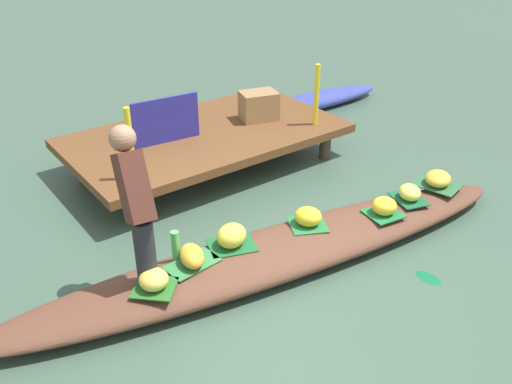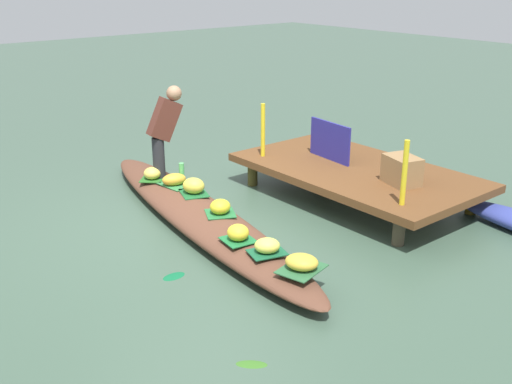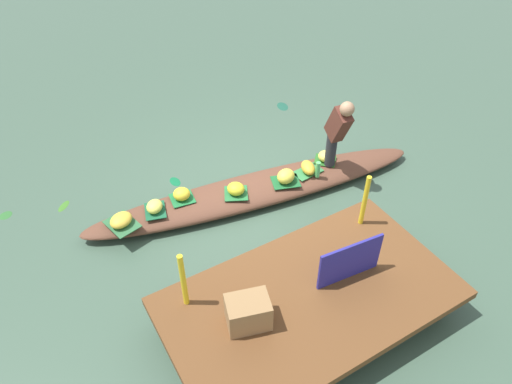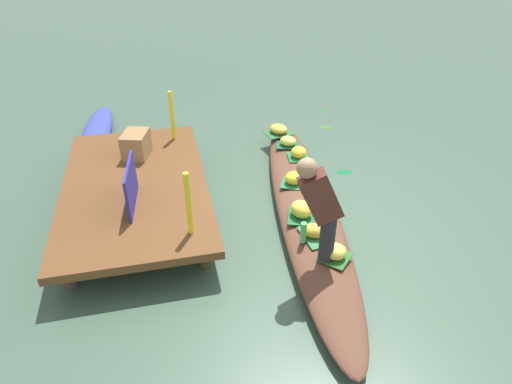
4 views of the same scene
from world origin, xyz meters
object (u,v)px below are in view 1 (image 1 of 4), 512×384
produce_crate (259,106)px  vendor_boat (277,253)px  banana_bunch_2 (308,216)px  banana_bunch_6 (384,206)px  banana_bunch_0 (438,178)px  vendor_person (135,198)px  moored_boat (313,101)px  banana_bunch_4 (154,279)px  market_banner (166,120)px  banana_bunch_5 (232,236)px  banana_bunch_1 (192,256)px  water_bottle (176,245)px  banana_bunch_3 (410,192)px

produce_crate → vendor_boat: bearing=-123.2°
banana_bunch_2 → banana_bunch_6: size_ratio=1.06×
banana_bunch_0 → vendor_person: bearing=171.7°
moored_boat → produce_crate: (-1.57, -0.72, 0.49)m
banana_bunch_4 → vendor_boat: bearing=-3.1°
produce_crate → moored_boat: bearing=24.7°
banana_bunch_6 → market_banner: bearing=112.8°
banana_bunch_4 → vendor_person: 0.64m
banana_bunch_5 → produce_crate: produce_crate is taller
vendor_person → banana_bunch_2: bearing=-8.6°
banana_bunch_4 → produce_crate: 3.22m
banana_bunch_4 → vendor_person: vendor_person is taller
banana_bunch_1 → banana_bunch_4: (-0.39, -0.09, 0.00)m
vendor_person → water_bottle: vendor_person is taller
banana_bunch_2 → banana_bunch_0: bearing=-8.0°
banana_bunch_0 → market_banner: size_ratio=0.40×
banana_bunch_6 → water_bottle: bearing=163.8°
produce_crate → banana_bunch_4: bearing=-141.4°
banana_bunch_1 → banana_bunch_4: banana_bunch_4 is taller
moored_boat → vendor_boat: bearing=-133.1°
banana_bunch_1 → produce_crate: size_ratio=0.71×
banana_bunch_5 → banana_bunch_3: bearing=-11.7°
banana_bunch_3 → banana_bunch_5: 1.90m
water_bottle → produce_crate: (2.18, 1.75, 0.22)m
banana_bunch_3 → moored_boat: bearing=64.6°
banana_bunch_5 → vendor_person: bearing=173.3°
banana_bunch_4 → banana_bunch_0: bearing=-4.4°
vendor_boat → banana_bunch_4: 1.18m
vendor_boat → banana_bunch_4: banana_bunch_4 is taller
banana_bunch_2 → vendor_person: bearing=171.4°
banana_bunch_1 → banana_bunch_6: 1.90m
banana_bunch_4 → produce_crate: size_ratio=0.51×
banana_bunch_0 → banana_bunch_5: bearing=171.2°
vendor_boat → banana_bunch_5: (-0.36, 0.18, 0.23)m
banana_bunch_6 → vendor_person: vendor_person is taller
banana_bunch_1 → banana_bunch_0: bearing=-7.0°
moored_boat → banana_bunch_2: banana_bunch_2 is taller
banana_bunch_0 → market_banner: bearing=129.3°
banana_bunch_6 → vendor_boat: bearing=167.5°
vendor_boat → vendor_person: (-1.14, 0.27, 0.82)m
water_bottle → banana_bunch_3: bearing=-12.5°
banana_bunch_6 → vendor_person: bearing=166.9°
banana_bunch_1 → moored_boat: bearing=35.5°
banana_bunch_6 → market_banner: 2.58m
banana_bunch_1 → banana_bunch_5: bearing=3.7°
moored_boat → banana_bunch_1: (-3.69, -2.63, 0.22)m
vendor_boat → produce_crate: bearing=65.3°
moored_boat → banana_bunch_0: size_ratio=7.86×
vendor_boat → banana_bunch_1: banana_bunch_1 is taller
banana_bunch_3 → banana_bunch_4: (-2.66, 0.26, 0.00)m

